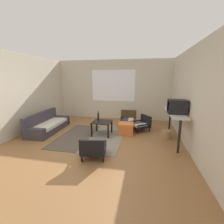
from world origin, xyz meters
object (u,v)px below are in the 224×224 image
at_px(armchair_by_window, 128,118).
at_px(armchair_corner, 141,124).
at_px(crt_television, 177,107).
at_px(glass_bottle, 98,116).
at_px(couch, 48,125).
at_px(coffee_table, 102,124).
at_px(clay_vase, 173,106).
at_px(ottoman_orange, 126,128).
at_px(armchair_striped_foreground, 93,148).
at_px(console_shelf, 175,115).
at_px(wicker_basket, 166,134).

height_order(armchair_by_window, armchair_corner, armchair_by_window).
bearing_deg(crt_television, glass_bottle, 168.36).
height_order(couch, coffee_table, couch).
height_order(crt_television, clay_vase, crt_television).
xyz_separation_m(armchair_by_window, ottoman_orange, (0.03, -1.07, -0.08)).
bearing_deg(crt_television, armchair_striped_foreground, -149.16).
height_order(coffee_table, crt_television, crt_television).
distance_m(console_shelf, clay_vase, 0.41).
distance_m(couch, glass_bottle, 1.91).
relative_size(armchair_striped_foreground, console_shelf, 0.43).
bearing_deg(ottoman_orange, couch, -174.46).
relative_size(glass_bottle, wicker_basket, 1.01).
height_order(armchair_by_window, armchair_striped_foreground, armchair_by_window).
bearing_deg(clay_vase, coffee_table, -174.41).
height_order(armchair_by_window, console_shelf, console_shelf).
relative_size(armchair_by_window, armchair_corner, 0.80).
distance_m(coffee_table, glass_bottle, 0.33).
bearing_deg(wicker_basket, crt_television, -70.33).
xyz_separation_m(armchair_corner, clay_vase, (0.96, -0.53, 0.80)).
bearing_deg(coffee_table, couch, -179.37).
distance_m(couch, wicker_basket, 4.13).
relative_size(couch, armchair_corner, 2.27).
distance_m(armchair_striped_foreground, console_shelf, 2.55).
xyz_separation_m(crt_television, wicker_basket, (-0.16, 0.44, -0.98)).
bearing_deg(armchair_corner, glass_bottle, -158.27).
height_order(armchair_by_window, glass_bottle, glass_bottle).
bearing_deg(clay_vase, armchair_by_window, 143.58).
distance_m(coffee_table, console_shelf, 2.29).
height_order(couch, armchair_striped_foreground, couch).
relative_size(armchair_striped_foreground, clay_vase, 2.20).
bearing_deg(console_shelf, coffee_table, 176.97).
distance_m(armchair_corner, glass_bottle, 1.62).
bearing_deg(armchair_by_window, wicker_basket, -42.26).
xyz_separation_m(armchair_striped_foreground, console_shelf, (2.04, 1.43, 0.57)).
relative_size(armchair_by_window, ottoman_orange, 1.35).
bearing_deg(couch, wicker_basket, 1.85).
bearing_deg(armchair_corner, wicker_basket, -39.02).
bearing_deg(ottoman_orange, clay_vase, -1.22).
relative_size(couch, glass_bottle, 6.16).
bearing_deg(couch, console_shelf, -1.29).
distance_m(crt_television, clay_vase, 0.56).
relative_size(armchair_by_window, glass_bottle, 2.17).
bearing_deg(coffee_table, clay_vase, 5.59).
xyz_separation_m(armchair_striped_foreground, wicker_basket, (1.88, 1.66, -0.11)).
bearing_deg(armchair_corner, console_shelf, -42.43).
xyz_separation_m(armchair_by_window, armchair_striped_foreground, (-0.54, -2.87, -0.02)).
xyz_separation_m(armchair_corner, ottoman_orange, (-0.52, -0.50, -0.06)).
xyz_separation_m(glass_bottle, wicker_basket, (2.27, -0.06, -0.46)).
bearing_deg(glass_bottle, console_shelf, -6.73).
xyz_separation_m(armchair_corner, crt_television, (0.95, -1.09, 0.86)).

